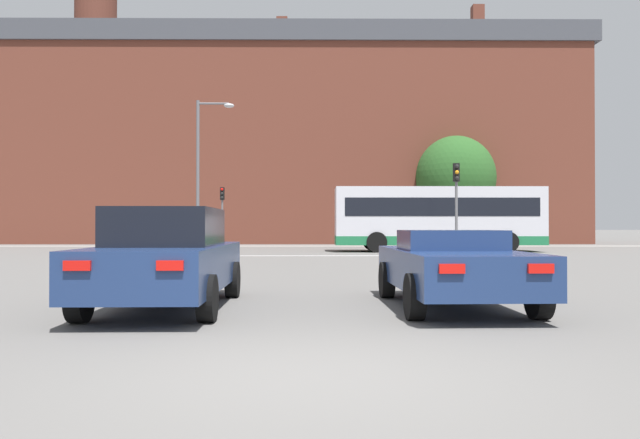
{
  "coord_description": "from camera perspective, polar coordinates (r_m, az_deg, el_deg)",
  "views": [
    {
      "loc": [
        0.03,
        -5.35,
        1.28
      ],
      "look_at": [
        0.27,
        25.12,
        1.6
      ],
      "focal_mm": 35.0,
      "sensor_mm": 36.0,
      "label": 1
    }
  ],
  "objects": [
    {
      "name": "traffic_light_near_right",
      "position": [
        27.79,
        12.37,
        2.36
      ],
      "size": [
        0.26,
        0.31,
        4.02
      ],
      "color": "slate",
      "rests_on": "ground_plane"
    },
    {
      "name": "street_lamp_junction",
      "position": [
        31.12,
        -10.58,
        5.33
      ],
      "size": [
        1.85,
        0.36,
        7.44
      ],
      "color": "slate",
      "rests_on": "ground_plane"
    },
    {
      "name": "tree_by_building",
      "position": [
        44.86,
        12.29,
        3.77
      ],
      "size": [
        5.58,
        5.58,
        7.62
      ],
      "color": "#4C3823",
      "rests_on": "ground_plane"
    },
    {
      "name": "car_roadster_right",
      "position": [
        10.1,
        12.03,
        -4.22
      ],
      "size": [
        2.02,
        4.39,
        1.22
      ],
      "rotation": [
        0.0,
        0.0,
        0.03
      ],
      "color": "navy",
      "rests_on": "ground_plane"
    },
    {
      "name": "ground_plane",
      "position": [
        5.5,
        -0.74,
        -14.08
      ],
      "size": [
        400.0,
        400.0,
        0.0
      ],
      "primitive_type": "plane",
      "color": "#605E5B"
    },
    {
      "name": "car_saloon_left",
      "position": [
        10.02,
        -13.77,
        -3.43
      ],
      "size": [
        1.97,
        4.76,
        1.56
      ],
      "rotation": [
        0.0,
        0.0,
        0.02
      ],
      "color": "navy",
      "rests_on": "ground_plane"
    },
    {
      "name": "bus_crossing_lead",
      "position": [
        31.89,
        10.7,
        0.21
      ],
      "size": [
        10.31,
        2.66,
        3.21
      ],
      "rotation": [
        0.0,
        0.0,
        1.57
      ],
      "color": "silver",
      "rests_on": "ground_plane"
    },
    {
      "name": "traffic_light_far_left",
      "position": [
        39.61,
        -8.93,
        1.21
      ],
      "size": [
        0.26,
        0.31,
        3.73
      ],
      "color": "slate",
      "rests_on": "ground_plane"
    },
    {
      "name": "brick_civic_building",
      "position": [
        49.45,
        -4.26,
        7.34
      ],
      "size": [
        46.69,
        10.58,
        22.78
      ],
      "color": "brown",
      "rests_on": "ground_plane"
    },
    {
      "name": "pedestrian_waiting",
      "position": [
        39.99,
        9.66,
        -0.86
      ],
      "size": [
        0.39,
        0.46,
        1.84
      ],
      "rotation": [
        0.0,
        0.0,
        1.05
      ],
      "color": "black",
      "rests_on": "ground_plane"
    },
    {
      "name": "stop_line_strip",
      "position": [
        26.86,
        -0.51,
        -3.33
      ],
      "size": [
        9.17,
        0.3,
        0.01
      ],
      "primitive_type": "cube",
      "color": "silver",
      "rests_on": "ground_plane"
    },
    {
      "name": "far_pavement",
      "position": [
        39.57,
        -0.49,
        -2.45
      ],
      "size": [
        70.19,
        2.5,
        0.01
      ],
      "primitive_type": "cube",
      "color": "gray",
      "rests_on": "ground_plane"
    }
  ]
}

